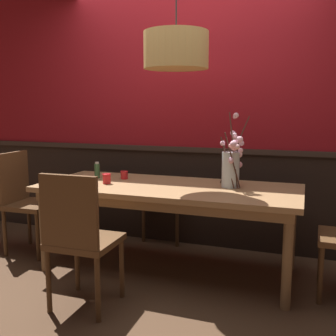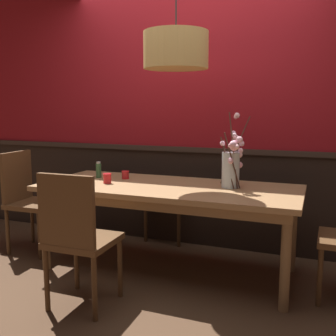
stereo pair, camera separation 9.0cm
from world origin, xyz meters
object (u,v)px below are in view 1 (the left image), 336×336
vase_with_blossoms (232,165)px  pendant_lamp (176,51)px  chair_head_west_end (25,197)px  candle_holder_nearer_edge (107,179)px  candle_holder_nearer_center (124,175)px  condiment_bottle (97,170)px  chair_far_side_left (170,188)px  chair_near_side_left (79,235)px  dining_table (168,195)px

vase_with_blossoms → pendant_lamp: (-0.43, -0.13, 0.90)m
pendant_lamp → vase_with_blossoms: bearing=17.2°
chair_head_west_end → candle_holder_nearer_edge: bearing=-4.5°
candle_holder_nearer_center → candle_holder_nearer_edge: size_ratio=0.85×
candle_holder_nearer_center → condiment_bottle: size_ratio=0.49×
candle_holder_nearer_center → chair_far_side_left: bearing=73.9°
chair_head_west_end → pendant_lamp: (1.53, 0.00, 1.29)m
chair_head_west_end → chair_far_side_left: bearing=36.6°
chair_near_side_left → vase_with_blossoms: size_ratio=1.58×
vase_with_blossoms → candle_holder_nearer_center: vase_with_blossoms is taller
chair_far_side_left → pendant_lamp: pendant_lamp is taller
chair_far_side_left → candle_holder_nearer_edge: bearing=-104.5°
chair_near_side_left → pendant_lamp: bearing=63.0°
dining_table → condiment_bottle: size_ratio=14.43×
chair_near_side_left → chair_head_west_end: chair_head_west_end is taller
candle_holder_nearer_center → pendant_lamp: size_ratio=0.07×
candle_holder_nearer_center → candle_holder_nearer_edge: (-0.04, -0.25, 0.01)m
chair_far_side_left → condiment_bottle: size_ratio=6.43×
chair_far_side_left → candle_holder_nearer_edge: (-0.24, -0.95, 0.25)m
chair_far_side_left → chair_near_side_left: (-0.06, -1.68, 0.00)m
chair_head_west_end → vase_with_blossoms: 2.00m
dining_table → pendant_lamp: 1.17m
dining_table → chair_near_side_left: chair_near_side_left is taller
candle_holder_nearer_edge → condiment_bottle: condiment_bottle is taller
condiment_bottle → vase_with_blossoms: bearing=-0.4°
chair_far_side_left → chair_near_side_left: size_ratio=1.00×
chair_head_west_end → candle_holder_nearer_edge: 0.97m
condiment_bottle → candle_holder_nearer_edge: bearing=-45.4°
chair_near_side_left → condiment_bottle: chair_near_side_left is taller
dining_table → candle_holder_nearer_center: candle_holder_nearer_center is taller
chair_head_west_end → pendant_lamp: pendant_lamp is taller
candle_holder_nearer_center → pendant_lamp: bearing=-17.8°
chair_near_side_left → condiment_bottle: bearing=112.6°
candle_holder_nearer_edge → candle_holder_nearer_center: bearing=80.2°
chair_near_side_left → pendant_lamp: (0.41, 0.81, 1.29)m
candle_holder_nearer_edge → condiment_bottle: size_ratio=0.58×
chair_head_west_end → candle_holder_nearer_edge: chair_head_west_end is taller
chair_head_west_end → vase_with_blossoms: (1.96, 0.14, 0.39)m
dining_table → condiment_bottle: (-0.74, 0.12, 0.15)m
pendant_lamp → chair_far_side_left: bearing=112.1°
chair_near_side_left → condiment_bottle: (-0.40, 0.96, 0.27)m
chair_near_side_left → condiment_bottle: 1.07m
candle_holder_nearer_center → condiment_bottle: (-0.26, -0.03, 0.03)m
chair_near_side_left → vase_with_blossoms: 1.33m
chair_head_west_end → condiment_bottle: chair_head_west_end is taller
chair_head_west_end → condiment_bottle: bearing=11.5°
vase_with_blossoms → pendant_lamp: 1.01m
dining_table → candle_holder_nearer_edge: size_ratio=25.03×
dining_table → chair_far_side_left: (-0.28, 0.84, -0.13)m
chair_far_side_left → pendant_lamp: 1.60m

